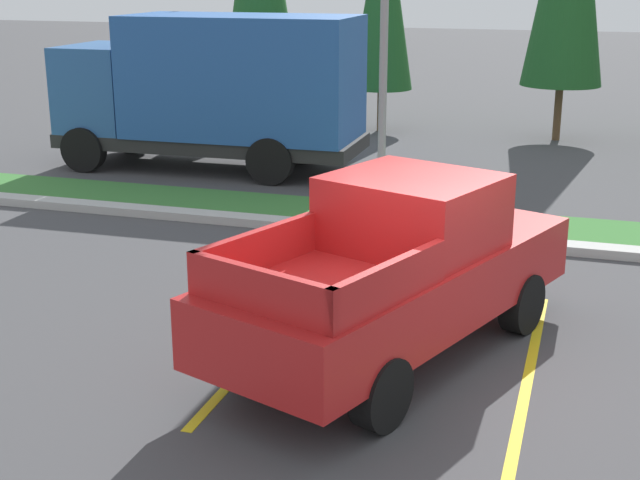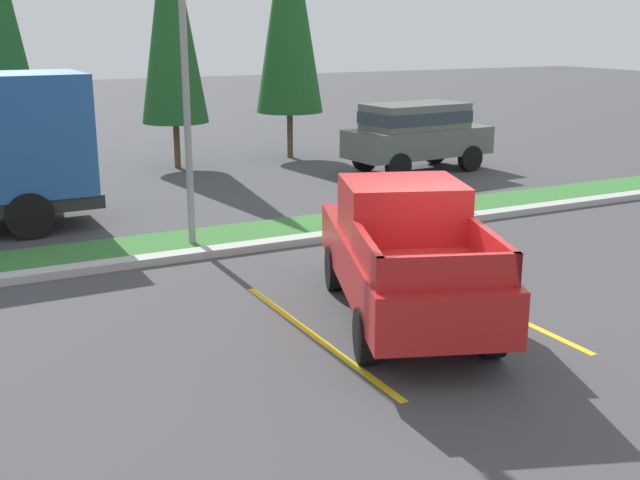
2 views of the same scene
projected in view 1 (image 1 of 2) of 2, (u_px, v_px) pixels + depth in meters
ground_plane at (427, 371)px, 10.01m from camera, size 120.00×120.00×0.00m
parking_line_near at (271, 339)px, 10.87m from camera, size 0.12×4.80×0.01m
parking_line_far at (529, 371)px, 9.99m from camera, size 0.12×4.80×0.01m
curb_strip at (484, 241)px, 14.55m from camera, size 56.00×0.40×0.15m
grass_median at (492, 226)px, 15.57m from camera, size 56.00×1.80×0.06m
pickup_truck_main at (399, 270)px, 10.17m from camera, size 3.61×5.55×2.10m
cargo_truck_distant at (215, 87)px, 19.60m from camera, size 6.84×2.59×3.40m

